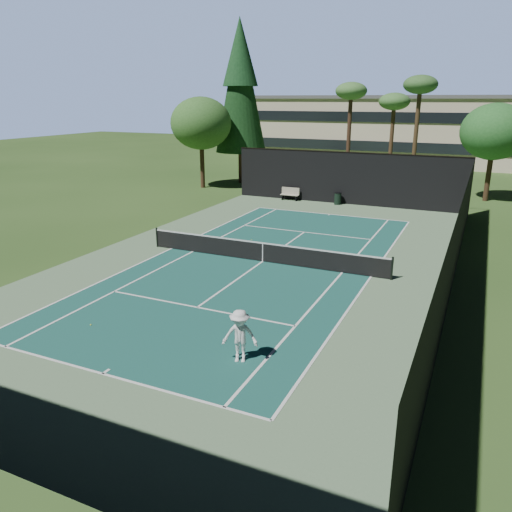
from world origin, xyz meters
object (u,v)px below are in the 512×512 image
(tennis_net, at_px, (263,251))
(park_bench, at_px, (290,193))
(tennis_ball_a, at_px, (91,325))
(trash_bin, at_px, (338,198))
(player, at_px, (240,336))
(tennis_ball_b, at_px, (256,254))
(tennis_ball_c, at_px, (270,247))
(tennis_ball_d, at_px, (252,240))

(tennis_net, distance_m, park_bench, 16.28)
(tennis_ball_a, xyz_separation_m, trash_bin, (2.23, 24.95, 0.45))
(tennis_ball_a, distance_m, park_bench, 25.14)
(player, bearing_deg, trash_bin, 81.80)
(tennis_ball_a, height_order, tennis_ball_b, tennis_ball_b)
(tennis_net, bearing_deg, tennis_ball_c, 104.47)
(tennis_ball_a, relative_size, trash_bin, 0.06)
(park_bench, bearing_deg, tennis_ball_b, -76.05)
(tennis_net, relative_size, trash_bin, 13.65)
(tennis_ball_d, bearing_deg, tennis_ball_c, -29.77)
(player, bearing_deg, park_bench, 90.41)
(player, bearing_deg, tennis_ball_a, 162.58)
(tennis_ball_a, bearing_deg, trash_bin, 84.90)
(player, bearing_deg, tennis_ball_c, 91.70)
(tennis_ball_c, bearing_deg, tennis_ball_b, -95.31)
(tennis_ball_d, relative_size, trash_bin, 0.06)
(tennis_ball_c, distance_m, trash_bin, 13.04)
(player, height_order, park_bench, player)
(tennis_ball_b, bearing_deg, park_bench, 103.95)
(tennis_ball_b, bearing_deg, tennis_ball_c, 84.69)
(player, height_order, tennis_ball_c, player)
(tennis_ball_a, bearing_deg, tennis_net, 74.06)
(tennis_net, height_order, player, player)
(trash_bin, bearing_deg, player, -81.23)
(tennis_ball_b, xyz_separation_m, park_bench, (-3.67, 14.77, 0.51))
(player, distance_m, trash_bin, 25.30)
(tennis_net, bearing_deg, park_bench, 105.92)
(tennis_ball_a, height_order, tennis_ball_d, same)
(tennis_net, relative_size, tennis_ball_c, 203.43)
(tennis_ball_c, relative_size, trash_bin, 0.07)
(tennis_ball_b, bearing_deg, tennis_ball_d, 119.14)
(tennis_ball_d, height_order, trash_bin, trash_bin)
(tennis_net, bearing_deg, trash_bin, 91.70)
(park_bench, distance_m, trash_bin, 4.01)
(trash_bin, bearing_deg, tennis_ball_c, -90.82)
(tennis_ball_c, bearing_deg, player, -71.32)
(player, relative_size, tennis_ball_c, 27.40)
(player, distance_m, tennis_ball_a, 6.14)
(tennis_ball_a, bearing_deg, tennis_ball_b, 79.59)
(tennis_ball_a, distance_m, tennis_ball_d, 12.81)
(tennis_ball_a, xyz_separation_m, tennis_ball_d, (0.50, 12.80, -0.00))
(tennis_ball_a, distance_m, trash_bin, 25.05)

